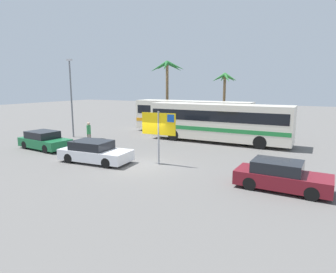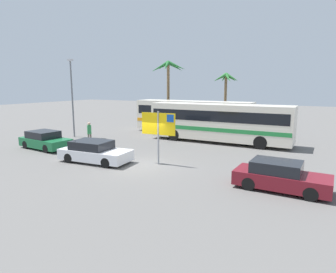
{
  "view_description": "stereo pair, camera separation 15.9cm",
  "coord_description": "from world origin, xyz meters",
  "px_view_note": "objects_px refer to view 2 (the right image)",
  "views": [
    {
      "loc": [
        9.27,
        -14.05,
        4.69
      ],
      "look_at": [
        0.24,
        2.96,
        1.3
      ],
      "focal_mm": 31.18,
      "sensor_mm": 36.0,
      "label": 1
    },
    {
      "loc": [
        9.42,
        -13.98,
        4.69
      ],
      "look_at": [
        0.24,
        2.96,
        1.3
      ],
      "focal_mm": 31.18,
      "sensor_mm": 36.0,
      "label": 2
    }
  ],
  "objects_px": {
    "bus_rear_coach": "(193,115)",
    "bus_front_coach": "(219,121)",
    "car_white": "(95,152)",
    "pedestrian_near_sign": "(89,131)",
    "ferry_sign": "(159,126)",
    "car_maroon": "(280,176)",
    "car_green": "(45,140)"
  },
  "relations": [
    {
      "from": "ferry_sign",
      "to": "car_maroon",
      "type": "xyz_separation_m",
      "value": [
        6.99,
        -1.14,
        -1.69
      ]
    },
    {
      "from": "bus_rear_coach",
      "to": "ferry_sign",
      "type": "distance_m",
      "value": 11.96
    },
    {
      "from": "car_maroon",
      "to": "car_white",
      "type": "relative_size",
      "value": 0.91
    },
    {
      "from": "car_white",
      "to": "pedestrian_near_sign",
      "type": "xyz_separation_m",
      "value": [
        -4.07,
        3.89,
        0.43
      ]
    },
    {
      "from": "car_maroon",
      "to": "car_green",
      "type": "distance_m",
      "value": 16.75
    },
    {
      "from": "bus_front_coach",
      "to": "car_white",
      "type": "xyz_separation_m",
      "value": [
        -4.69,
        -9.71,
        -1.15
      ]
    },
    {
      "from": "ferry_sign",
      "to": "pedestrian_near_sign",
      "type": "height_order",
      "value": "ferry_sign"
    },
    {
      "from": "bus_front_coach",
      "to": "bus_rear_coach",
      "type": "bearing_deg",
      "value": 139.05
    },
    {
      "from": "bus_rear_coach",
      "to": "bus_front_coach",
      "type": "bearing_deg",
      "value": -40.95
    },
    {
      "from": "bus_rear_coach",
      "to": "car_maroon",
      "type": "distance_m",
      "value": 16.17
    },
    {
      "from": "car_green",
      "to": "pedestrian_near_sign",
      "type": "height_order",
      "value": "pedestrian_near_sign"
    },
    {
      "from": "ferry_sign",
      "to": "car_green",
      "type": "height_order",
      "value": "ferry_sign"
    },
    {
      "from": "car_white",
      "to": "pedestrian_near_sign",
      "type": "bearing_deg",
      "value": 131.8
    },
    {
      "from": "ferry_sign",
      "to": "pedestrian_near_sign",
      "type": "bearing_deg",
      "value": 160.28
    },
    {
      "from": "bus_front_coach",
      "to": "car_maroon",
      "type": "distance_m",
      "value": 11.29
    },
    {
      "from": "bus_rear_coach",
      "to": "car_maroon",
      "type": "xyz_separation_m",
      "value": [
        9.9,
        -12.73,
        -1.15
      ]
    },
    {
      "from": "car_maroon",
      "to": "car_white",
      "type": "distance_m",
      "value": 10.79
    },
    {
      "from": "bus_front_coach",
      "to": "ferry_sign",
      "type": "height_order",
      "value": "ferry_sign"
    },
    {
      "from": "bus_front_coach",
      "to": "car_green",
      "type": "bearing_deg",
      "value": -141.21
    },
    {
      "from": "car_white",
      "to": "pedestrian_near_sign",
      "type": "distance_m",
      "value": 5.64
    },
    {
      "from": "bus_front_coach",
      "to": "ferry_sign",
      "type": "distance_m",
      "value": 8.36
    },
    {
      "from": "car_maroon",
      "to": "pedestrian_near_sign",
      "type": "bearing_deg",
      "value": 168.06
    },
    {
      "from": "ferry_sign",
      "to": "bus_rear_coach",
      "type": "bearing_deg",
      "value": 101.77
    },
    {
      "from": "bus_front_coach",
      "to": "car_white",
      "type": "distance_m",
      "value": 10.84
    },
    {
      "from": "car_green",
      "to": "pedestrian_near_sign",
      "type": "relative_size",
      "value": 2.35
    },
    {
      "from": "bus_rear_coach",
      "to": "car_white",
      "type": "relative_size",
      "value": 2.55
    },
    {
      "from": "bus_rear_coach",
      "to": "car_maroon",
      "type": "relative_size",
      "value": 2.8
    },
    {
      "from": "car_green",
      "to": "pedestrian_near_sign",
      "type": "distance_m",
      "value": 3.33
    },
    {
      "from": "ferry_sign",
      "to": "car_green",
      "type": "relative_size",
      "value": 0.75
    },
    {
      "from": "car_maroon",
      "to": "ferry_sign",
      "type": "bearing_deg",
      "value": 172.43
    },
    {
      "from": "ferry_sign",
      "to": "car_green",
      "type": "xyz_separation_m",
      "value": [
        -9.73,
        -0.25,
        -1.69
      ]
    },
    {
      "from": "bus_rear_coach",
      "to": "pedestrian_near_sign",
      "type": "bearing_deg",
      "value": -118.5
    }
  ]
}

